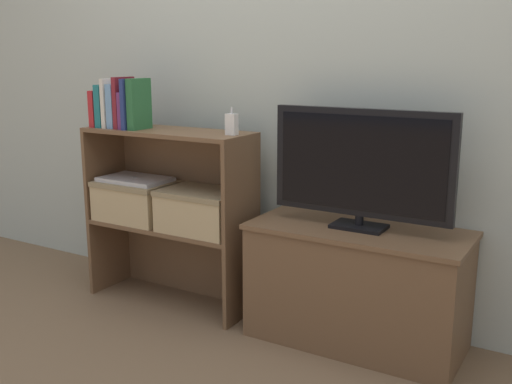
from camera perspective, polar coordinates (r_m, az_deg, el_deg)
name	(u,v)px	position (r m, az deg, el deg)	size (l,w,h in m)	color
ground_plane	(239,334)	(2.74, -1.67, -13.35)	(16.00, 16.00, 0.00)	brown
wall_back	(287,58)	(2.84, 3.01, 12.62)	(10.00, 0.05, 2.40)	#B2BCB2
tv_stand	(357,285)	(2.61, 9.56, -8.77)	(0.91, 0.42, 0.51)	brown
tv	(361,165)	(2.47, 10.00, 2.51)	(0.76, 0.14, 0.49)	black
bookshelf_lower_tier	(178,248)	(3.07, -7.40, -5.36)	(0.85, 0.30, 0.40)	brown
bookshelf_upper_tier	(176,164)	(2.96, -7.61, 2.69)	(0.85, 0.30, 0.47)	brown
book_crimson	(101,108)	(3.10, -14.55, 7.71)	(0.03, 0.14, 0.18)	#B22328
book_teal	(107,106)	(3.07, -14.02, 7.97)	(0.04, 0.14, 0.21)	#1E7075
book_ivory	(112,103)	(3.05, -13.53, 8.24)	(0.02, 0.14, 0.24)	silver
book_skyblue	(118,106)	(3.02, -13.02, 7.99)	(0.04, 0.13, 0.21)	#709ECC
book_maroon	(124,103)	(2.99, -12.47, 8.30)	(0.03, 0.14, 0.25)	maroon
book_plum	(129,110)	(2.97, -12.00, 7.62)	(0.03, 0.14, 0.18)	#6B2D66
book_navy	(133,104)	(2.95, -11.62, 8.22)	(0.02, 0.16, 0.24)	navy
book_forest	(139,104)	(2.93, -11.07, 8.22)	(0.04, 0.14, 0.24)	#286638
baby_monitor	(232,124)	(2.67, -2.33, 6.46)	(0.05, 0.04, 0.12)	white
storage_basket_left	(136,198)	(3.07, -11.33, -0.60)	(0.38, 0.27, 0.20)	tan
storage_basket_right	(202,209)	(2.83, -5.19, -1.59)	(0.38, 0.27, 0.20)	tan
laptop	(135,179)	(3.05, -11.41, 1.20)	(0.34, 0.22, 0.02)	#BCBCC1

